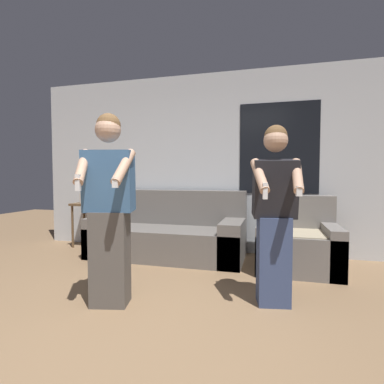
{
  "coord_description": "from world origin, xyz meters",
  "views": [
    {
      "loc": [
        0.95,
        -1.58,
        1.14
      ],
      "look_at": [
        0.27,
        0.97,
        1.01
      ],
      "focal_mm": 28.0,
      "sensor_mm": 36.0,
      "label": 1
    }
  ],
  "objects_px": {
    "couch": "(168,234)",
    "person_left": "(109,209)",
    "side_table": "(91,210)",
    "armchair": "(297,244)",
    "person_right": "(274,214)"
  },
  "relations": [
    {
      "from": "armchair",
      "to": "side_table",
      "type": "height_order",
      "value": "armchair"
    },
    {
      "from": "armchair",
      "to": "person_left",
      "type": "height_order",
      "value": "person_left"
    },
    {
      "from": "armchair",
      "to": "side_table",
      "type": "bearing_deg",
      "value": 172.98
    },
    {
      "from": "armchair",
      "to": "person_right",
      "type": "xyz_separation_m",
      "value": [
        -0.28,
        -1.15,
        0.51
      ]
    },
    {
      "from": "couch",
      "to": "side_table",
      "type": "xyz_separation_m",
      "value": [
        -1.42,
        0.23,
        0.29
      ]
    },
    {
      "from": "side_table",
      "to": "couch",
      "type": "bearing_deg",
      "value": -9.03
    },
    {
      "from": "armchair",
      "to": "person_right",
      "type": "height_order",
      "value": "person_right"
    },
    {
      "from": "armchair",
      "to": "side_table",
      "type": "relative_size",
      "value": 1.12
    },
    {
      "from": "couch",
      "to": "armchair",
      "type": "xyz_separation_m",
      "value": [
        1.74,
        -0.16,
        -0.0
      ]
    },
    {
      "from": "side_table",
      "to": "person_left",
      "type": "height_order",
      "value": "person_left"
    },
    {
      "from": "person_left",
      "to": "armchair",
      "type": "bearing_deg",
      "value": 42.22
    },
    {
      "from": "couch",
      "to": "side_table",
      "type": "distance_m",
      "value": 1.47
    },
    {
      "from": "couch",
      "to": "person_left",
      "type": "xyz_separation_m",
      "value": [
        0.05,
        -1.7,
        0.55
      ]
    },
    {
      "from": "person_left",
      "to": "person_right",
      "type": "height_order",
      "value": "person_left"
    },
    {
      "from": "couch",
      "to": "person_right",
      "type": "xyz_separation_m",
      "value": [
        1.46,
        -1.32,
        0.5
      ]
    }
  ]
}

